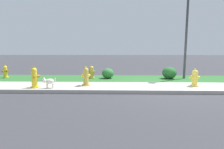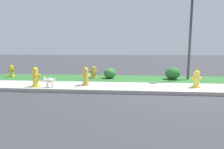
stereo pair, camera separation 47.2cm
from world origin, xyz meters
The scene contains 13 objects.
ground_plane centered at (0.00, 0.00, 0.00)m, with size 120.00×120.00×0.00m, color #38383D.
sidewalk_pavement centered at (0.00, 0.00, 0.01)m, with size 18.00×1.98×0.01m, color #ADA89E.
grass_verge centered at (0.00, 2.11, 0.00)m, with size 18.00×2.24×0.01m, color #2D662D.
street_curb centered at (0.00, -1.07, 0.06)m, with size 18.00×0.16×0.12m, color #ADA89E.
fire_hydrant_far_end centered at (-3.19, 0.20, 0.37)m, with size 0.35×0.35×0.77m.
fire_hydrant_by_grass_verge centered at (-3.24, 2.11, 0.32)m, with size 0.40×0.38×0.67m.
fire_hydrant_mid_block centered at (-7.69, 2.15, 0.32)m, with size 0.33×0.37×0.67m.
fire_hydrant_near_corner centered at (-5.01, -0.29, 0.39)m, with size 0.36×0.39×0.81m.
fire_hydrant_at_driveway centered at (1.07, 0.17, 0.33)m, with size 0.40×0.37×0.70m.
small_white_dog centered at (-4.46, -0.36, 0.25)m, with size 0.47×0.28×0.43m.
street_lamp centered at (1.42, 2.15, 2.77)m, with size 0.32×0.32×4.12m.
shrub_bush_mid_verge centered at (0.67, 2.10, 0.29)m, with size 0.69×0.69×0.59m.
shrub_bush_far_verge centered at (-2.41, 2.12, 0.25)m, with size 0.60×0.60×0.51m.
Camera 2 is at (-1.49, -6.58, 1.36)m, focal length 28.00 mm.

